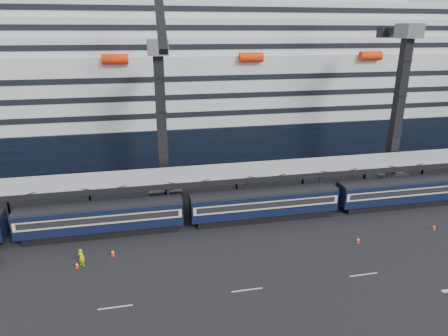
{
  "coord_description": "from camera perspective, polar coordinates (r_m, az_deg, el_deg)",
  "views": [
    {
      "loc": [
        -22.67,
        -34.48,
        22.99
      ],
      "look_at": [
        -13.26,
        10.0,
        7.34
      ],
      "focal_mm": 32.0,
      "sensor_mm": 36.0,
      "label": 1
    }
  ],
  "objects": [
    {
      "name": "cruise_ship",
      "position": [
        83.99,
        3.12,
        11.68
      ],
      "size": [
        214.09,
        28.84,
        34.0
      ],
      "color": "black",
      "rests_on": "ground"
    },
    {
      "name": "traffic_cone_d",
      "position": [
        48.89,
        18.64,
        -9.7
      ],
      "size": [
        0.34,
        0.34,
        0.69
      ],
      "color": "#FF2F08",
      "rests_on": "ground"
    },
    {
      "name": "traffic_cone_b",
      "position": [
        44.6,
        -20.27,
        -12.83
      ],
      "size": [
        0.35,
        0.35,
        0.7
      ],
      "color": "#FF2F08",
      "rests_on": "ground"
    },
    {
      "name": "ground",
      "position": [
        47.23,
        18.95,
        -11.27
      ],
      "size": [
        260.0,
        260.0,
        0.0
      ],
      "primitive_type": "plane",
      "color": "black",
      "rests_on": "ground"
    },
    {
      "name": "train",
      "position": [
        52.3,
        9.3,
        -4.69
      ],
      "size": [
        133.05,
        3.0,
        4.05
      ],
      "color": "black",
      "rests_on": "ground"
    },
    {
      "name": "canopy",
      "position": [
        56.38,
        12.44,
        0.19
      ],
      "size": [
        130.0,
        6.25,
        5.53
      ],
      "color": "gray",
      "rests_on": "ground"
    },
    {
      "name": "traffic_cone_e",
      "position": [
        55.48,
        27.82,
        -7.45
      ],
      "size": [
        0.36,
        0.36,
        0.71
      ],
      "color": "#FF2F08",
      "rests_on": "ground"
    },
    {
      "name": "worker",
      "position": [
        44.49,
        -19.69,
        -11.93
      ],
      "size": [
        0.83,
        0.74,
        1.91
      ],
      "primitive_type": "imported",
      "rotation": [
        0.0,
        0.0,
        2.64
      ],
      "color": "#F2F40C",
      "rests_on": "ground"
    },
    {
      "name": "crane_dark_mid",
      "position": [
        64.98,
        23.97,
        8.86
      ],
      "size": [
        4.5,
        18.24,
        39.64
      ],
      "color": "#52545A",
      "rests_on": "ground"
    },
    {
      "name": "traffic_cone_c",
      "position": [
        45.56,
        -15.6,
        -11.53
      ],
      "size": [
        0.39,
        0.39,
        0.78
      ],
      "color": "#FF2F08",
      "rests_on": "ground"
    },
    {
      "name": "crane_dark_near",
      "position": [
        54.28,
        -8.94,
        7.01
      ],
      "size": [
        4.5,
        17.75,
        35.08
      ],
      "color": "#52545A",
      "rests_on": "ground"
    }
  ]
}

